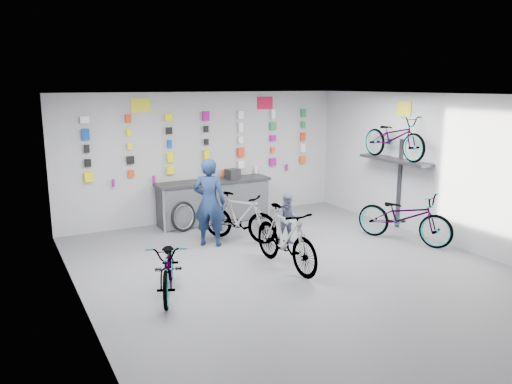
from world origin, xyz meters
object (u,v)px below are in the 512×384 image
bike_left (169,266)px  customer (288,220)px  bike_center (286,238)px  bike_service (240,217)px  bike_right (404,217)px  counter (214,202)px  clerk (209,202)px

bike_left → customer: size_ratio=1.64×
bike_center → bike_service: bearing=87.2°
bike_center → customer: size_ratio=1.77×
bike_left → customer: bearing=43.8°
bike_right → customer: size_ratio=1.94×
bike_service → bike_right: bearing=-65.2°
bike_left → bike_center: size_ratio=0.92×
counter → customer: (0.65, -2.24, 0.03)m
counter → bike_center: bike_center is taller
bike_left → bike_service: bike_service is taller
clerk → bike_right: bearing=-169.1°
counter → bike_right: bearing=-48.4°
clerk → customer: 1.62m
bike_left → bike_service: 2.86m
bike_left → customer: (2.89, 1.20, 0.07)m
counter → bike_center: (-0.09, -3.34, 0.07)m
counter → bike_right: (2.84, -3.19, 0.04)m
customer → counter: bearing=127.3°
bike_left → bike_service: size_ratio=1.01×
bike_left → bike_center: bike_center is taller
bike_left → bike_right: (5.08, 0.24, 0.08)m
clerk → bike_service: bearing=-144.6°
counter → bike_left: (-2.24, -3.43, -0.04)m
counter → bike_right: size_ratio=1.34×
clerk → customer: clerk is taller
bike_service → clerk: size_ratio=0.95×
bike_service → bike_left: bearing=-174.5°
bike_right → bike_service: size_ratio=1.20×
counter → clerk: 1.76m
counter → bike_left: bearing=-123.2°
bike_center → clerk: (-0.67, 1.80, 0.33)m
counter → bike_left: counter is taller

